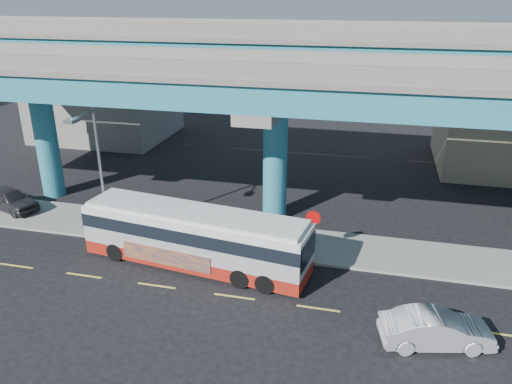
% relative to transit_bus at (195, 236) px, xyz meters
% --- Properties ---
extents(ground, '(120.00, 120.00, 0.00)m').
position_rel_transit_bus_xyz_m(ground, '(2.78, -2.11, -1.71)').
color(ground, black).
rests_on(ground, ground).
extents(sidewalk, '(70.00, 4.00, 0.15)m').
position_rel_transit_bus_xyz_m(sidewalk, '(2.78, 3.39, -1.64)').
color(sidewalk, gray).
rests_on(sidewalk, ground).
extents(lane_markings, '(58.00, 0.12, 0.01)m').
position_rel_transit_bus_xyz_m(lane_markings, '(2.78, -2.41, -1.71)').
color(lane_markings, '#D8C64C').
rests_on(lane_markings, ground).
extents(viaduct, '(52.00, 12.40, 11.70)m').
position_rel_transit_bus_xyz_m(viaduct, '(2.78, 7.00, 7.43)').
color(viaduct, teal).
rests_on(viaduct, ground).
extents(building_concrete, '(12.00, 10.00, 9.00)m').
position_rel_transit_bus_xyz_m(building_concrete, '(-17.22, 21.89, 2.79)').
color(building_concrete, gray).
rests_on(building_concrete, ground).
extents(transit_bus, '(12.41, 4.23, 3.13)m').
position_rel_transit_bus_xyz_m(transit_bus, '(0.00, 0.00, 0.00)').
color(transit_bus, maroon).
rests_on(transit_bus, ground).
extents(sedan, '(3.52, 5.20, 1.49)m').
position_rel_transit_bus_xyz_m(sedan, '(11.72, -3.76, -0.97)').
color(sedan, '#ACADB1').
rests_on(sedan, ground).
extents(parked_car, '(4.29, 5.32, 1.46)m').
position_rel_transit_bus_xyz_m(parked_car, '(-14.19, 3.63, -0.83)').
color(parked_car, '#2B2C30').
rests_on(parked_car, sidewalk).
extents(street_lamp, '(0.50, 2.48, 7.59)m').
position_rel_transit_bus_xyz_m(street_lamp, '(-6.21, 1.33, 3.38)').
color(street_lamp, gray).
rests_on(street_lamp, sidewalk).
extents(stop_sign, '(0.82, 0.08, 2.72)m').
position_rel_transit_bus_xyz_m(stop_sign, '(5.85, 2.07, 0.41)').
color(stop_sign, gray).
rests_on(stop_sign, sidewalk).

